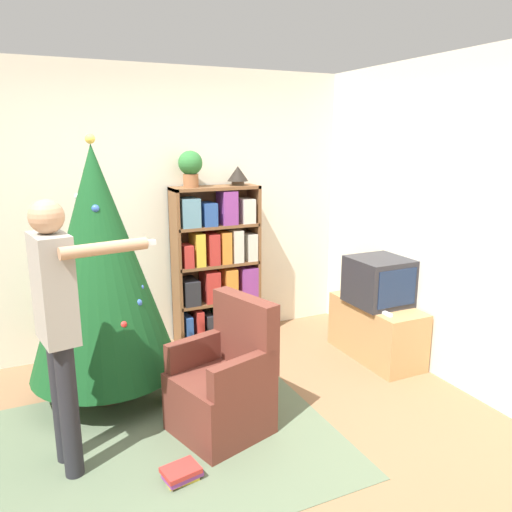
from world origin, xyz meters
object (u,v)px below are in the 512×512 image
christmas_tree (99,263)px  table_lamp (238,174)px  bookshelf (218,267)px  standing_person (58,316)px  armchair (224,386)px  potted_plant (190,166)px  television (379,281)px

christmas_tree → table_lamp: christmas_tree is taller
bookshelf → standing_person: standing_person is taller
armchair → standing_person: 1.19m
standing_person → armchair: bearing=78.5°
armchair → potted_plant: size_ratio=2.80×
bookshelf → armchair: (-0.53, -1.51, -0.42)m
television → armchair: television is taller
television → armchair: bearing=-163.2°
bookshelf → table_lamp: bearing=2.0°
christmas_tree → armchair: bearing=-51.3°
bookshelf → christmas_tree: size_ratio=0.76×
television → standing_person: (-2.68, -0.49, 0.25)m
television → armchair: (-1.68, -0.51, -0.40)m
potted_plant → christmas_tree: bearing=-143.5°
armchair → standing_person: (-1.00, 0.02, 0.65)m
bookshelf → table_lamp: 0.91m
armchair → standing_person: size_ratio=0.56×
bookshelf → television: bookshelf is taller
christmas_tree → potted_plant: bearing=36.5°
bookshelf → christmas_tree: bearing=-149.8°
armchair → table_lamp: size_ratio=4.60×
christmas_tree → standing_person: christmas_tree is taller
bookshelf → standing_person: bearing=-135.8°
christmas_tree → standing_person: size_ratio=1.21×
armchair → table_lamp: 2.13m
christmas_tree → armchair: (0.65, -0.82, -0.74)m
christmas_tree → potted_plant: christmas_tree is taller
television → christmas_tree: size_ratio=0.24×
bookshelf → television: size_ratio=3.12×
potted_plant → standing_person: bearing=-130.7°
television → potted_plant: bearing=144.2°
standing_person → potted_plant: bearing=128.9°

